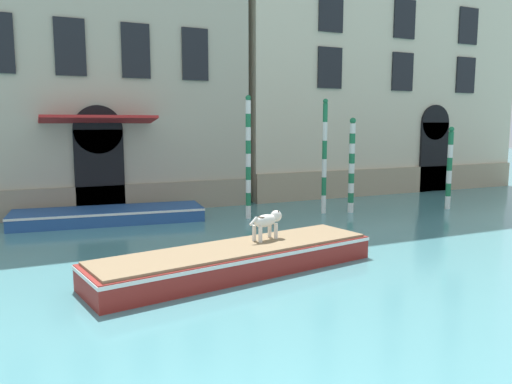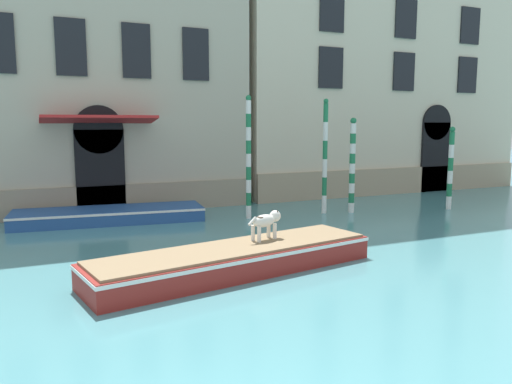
{
  "view_description": "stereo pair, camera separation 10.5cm",
  "coord_description": "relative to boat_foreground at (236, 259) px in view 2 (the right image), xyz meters",
  "views": [
    {
      "loc": [
        -1.81,
        -3.12,
        3.49
      ],
      "look_at": [
        5.08,
        11.95,
        1.2
      ],
      "focal_mm": 35.0,
      "sensor_mm": 36.0,
      "label": 1
    },
    {
      "loc": [
        -1.72,
        -3.17,
        3.49
      ],
      "look_at": [
        5.08,
        11.95,
        1.2
      ],
      "focal_mm": 35.0,
      "sensor_mm": 36.0,
      "label": 2
    }
  ],
  "objects": [
    {
      "name": "dog_on_deck",
      "position": [
        0.98,
        0.39,
        0.75
      ],
      "size": [
        1.02,
        0.55,
        0.71
      ],
      "rotation": [
        0.0,
        0.0,
        0.35
      ],
      "color": "silver",
      "rests_on": "boat_foreground"
    },
    {
      "name": "boat_moored_near_palazzo",
      "position": [
        -1.83,
        7.44,
        -0.07
      ],
      "size": [
        6.7,
        2.57,
        0.49
      ],
      "rotation": [
        0.0,
        0.0,
        -0.11
      ],
      "color": "#234C8C",
      "rests_on": "ground_plane"
    },
    {
      "name": "mooring_pole_1",
      "position": [
        11.25,
        4.56,
        1.37
      ],
      "size": [
        0.22,
        0.22,
        3.36
      ],
      "color": "white",
      "rests_on": "ground_plane"
    },
    {
      "name": "mooring_pole_4",
      "position": [
        6.07,
        5.83,
        1.89
      ],
      "size": [
        0.19,
        0.19,
        4.42
      ],
      "color": "white",
      "rests_on": "ground_plane"
    },
    {
      "name": "palazzo_right",
      "position": [
        12.44,
        12.03,
        7.96
      ],
      "size": [
        15.61,
        6.13,
        16.61
      ],
      "color": "beige",
      "rests_on": "ground_plane"
    },
    {
      "name": "mooring_pole_2",
      "position": [
        7.15,
        5.55,
        1.54
      ],
      "size": [
        0.24,
        0.24,
        3.7
      ],
      "color": "white",
      "rests_on": "ground_plane"
    },
    {
      "name": "palazzo_left",
      "position": [
        -1.57,
        12.02,
        6.16
      ],
      "size": [
        11.72,
        7.4,
        13.02
      ],
      "color": "#B2A893",
      "rests_on": "ground_plane"
    },
    {
      "name": "boat_foreground",
      "position": [
        0.0,
        0.0,
        0.0
      ],
      "size": [
        7.27,
        2.96,
        0.62
      ],
      "rotation": [
        0.0,
        0.0,
        0.18
      ],
      "color": "maroon",
      "rests_on": "ground_plane"
    },
    {
      "name": "mooring_pole_0",
      "position": [
        2.97,
        6.08,
        1.93
      ],
      "size": [
        0.2,
        0.2,
        4.49
      ],
      "color": "white",
      "rests_on": "ground_plane"
    }
  ]
}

